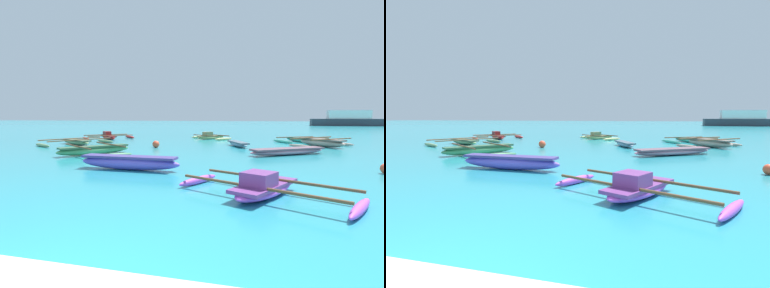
% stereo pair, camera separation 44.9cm
% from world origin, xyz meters
% --- Properties ---
extents(moored_boat_0, '(4.39, 3.21, 0.60)m').
position_xyz_m(moored_boat_0, '(2.01, 5.06, 0.20)').
color(moored_boat_0, '#BE4FD4').
rests_on(moored_boat_0, ground_plane).
extents(moored_boat_1, '(4.11, 3.84, 0.48)m').
position_xyz_m(moored_boat_1, '(-5.98, 10.88, 0.22)').
color(moored_boat_1, '#4F975E').
rests_on(moored_boat_1, ground_plane).
extents(moored_boat_2, '(3.99, 4.91, 0.38)m').
position_xyz_m(moored_boat_2, '(-10.07, 15.24, 0.18)').
color(moored_boat_2, '#7C9F6A').
rests_on(moored_boat_2, ground_plane).
extents(moored_boat_3, '(3.70, 0.72, 0.48)m').
position_xyz_m(moored_boat_3, '(-2.53, 7.50, 0.27)').
color(moored_boat_3, '#6E54D7').
rests_on(moored_boat_3, ground_plane).
extents(moored_boat_4, '(4.01, 3.85, 0.54)m').
position_xyz_m(moored_boat_4, '(5.32, 17.65, 0.25)').
color(moored_boat_4, tan).
rests_on(moored_boat_4, ground_plane).
extents(moored_boat_5, '(3.85, 3.02, 0.33)m').
position_xyz_m(moored_boat_5, '(3.05, 13.03, 0.19)').
color(moored_boat_5, '#B0778F').
rests_on(moored_boat_5, ground_plane).
extents(moored_boat_6, '(3.60, 3.41, 0.60)m').
position_xyz_m(moored_boat_6, '(-2.38, 22.07, 0.19)').
color(moored_boat_6, '#CCCA7E').
rests_on(moored_boat_6, ground_plane).
extents(moored_boat_7, '(4.24, 4.26, 0.60)m').
position_xyz_m(moored_boat_7, '(-10.61, 20.32, 0.20)').
color(moored_boat_7, red).
rests_on(moored_boat_7, ground_plane).
extents(moored_boat_8, '(1.66, 2.67, 0.30)m').
position_xyz_m(moored_boat_8, '(0.37, 16.50, 0.17)').
color(moored_boat_8, '#7B99B2').
rests_on(moored_boat_8, ground_plane).
extents(moored_boat_9, '(4.14, 3.82, 0.35)m').
position_xyz_m(moored_boat_9, '(4.53, 20.67, 0.16)').
color(moored_boat_9, '#45B499').
rests_on(moored_boat_9, ground_plane).
extents(mooring_buoy_1, '(0.42, 0.42, 0.42)m').
position_xyz_m(mooring_buoy_1, '(-4.25, 14.59, 0.21)').
color(mooring_buoy_1, '#E54C2D').
rests_on(mooring_buoy_1, ground_plane).
extents(mooring_buoy_2, '(0.34, 0.34, 0.34)m').
position_xyz_m(mooring_buoy_2, '(5.78, 8.78, 0.17)').
color(mooring_buoy_2, '#E54C2D').
rests_on(mooring_buoy_2, ground_plane).
extents(distant_ferry, '(13.83, 3.04, 3.04)m').
position_xyz_m(distant_ferry, '(17.60, 62.66, 1.24)').
color(distant_ferry, '#2D333D').
rests_on(distant_ferry, ground_plane).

